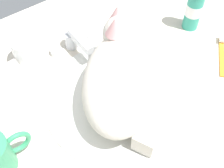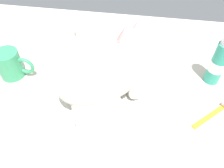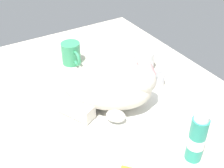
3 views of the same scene
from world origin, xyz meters
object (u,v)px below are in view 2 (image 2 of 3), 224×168
(rinse_cup, at_px, (86,30))
(toothpaste_bottle, at_px, (219,63))
(coffee_mug, at_px, (10,64))
(cat, at_px, (110,69))
(toothbrush, at_px, (214,113))
(soap_bar, at_px, (64,36))
(faucet, at_px, (116,40))

(rinse_cup, distance_m, toothpaste_bottle, 0.43)
(coffee_mug, bearing_deg, cat, -1.00)
(toothpaste_bottle, distance_m, toothbrush, 0.14)
(soap_bar, bearing_deg, faucet, -0.06)
(faucet, relative_size, toothpaste_bottle, 0.85)
(rinse_cup, xyz_separation_m, soap_bar, (-0.07, -0.03, -0.01))
(coffee_mug, distance_m, soap_bar, 0.21)
(toothpaste_bottle, bearing_deg, faucet, 159.10)
(coffee_mug, xyz_separation_m, toothbrush, (0.57, -0.06, -0.04))
(toothpaste_bottle, bearing_deg, soap_bar, 166.66)
(coffee_mug, bearing_deg, faucet, 32.67)
(cat, height_order, coffee_mug, cat)
(coffee_mug, distance_m, rinse_cup, 0.27)
(rinse_cup, bearing_deg, coffee_mug, -129.05)
(coffee_mug, height_order, rinse_cup, coffee_mug)
(cat, distance_m, toothpaste_bottle, 0.29)
(coffee_mug, bearing_deg, toothpaste_bottle, 6.65)
(coffee_mug, relative_size, toothpaste_bottle, 0.75)
(coffee_mug, distance_m, toothbrush, 0.57)
(cat, xyz_separation_m, toothbrush, (0.27, -0.05, -0.07))
(cat, bearing_deg, toothpaste_bottle, 14.22)
(coffee_mug, height_order, toothbrush, coffee_mug)
(coffee_mug, height_order, soap_bar, coffee_mug)
(soap_bar, height_order, toothbrush, soap_bar)
(cat, height_order, soap_bar, cat)
(faucet, height_order, rinse_cup, rinse_cup)
(cat, xyz_separation_m, coffee_mug, (-0.29, 0.01, -0.03))
(rinse_cup, bearing_deg, toothpaste_bottle, -19.41)
(faucet, bearing_deg, toothbrush, -39.49)
(faucet, bearing_deg, toothpaste_bottle, -20.90)
(toothpaste_bottle, bearing_deg, cat, -165.78)
(coffee_mug, bearing_deg, soap_bar, 61.07)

